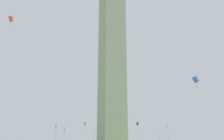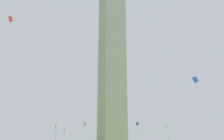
# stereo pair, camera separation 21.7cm
# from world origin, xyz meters

# --- Properties ---
(obelisk_monument) EXTENTS (6.64, 6.64, 60.34)m
(obelisk_monument) POSITION_xyz_m (0.00, 0.00, 30.17)
(obelisk_monument) COLOR gray
(obelisk_monument) RESTS_ON ground
(flagpole_n) EXTENTS (1.12, 0.14, 7.73)m
(flagpole_n) POSITION_xyz_m (15.58, 0.00, 4.25)
(flagpole_n) COLOR silver
(flagpole_n) RESTS_ON ground
(flagpole_ne) EXTENTS (1.12, 0.14, 7.73)m
(flagpole_ne) POSITION_xyz_m (11.03, 10.97, 4.25)
(flagpole_ne) COLOR silver
(flagpole_ne) RESTS_ON ground
(flagpole_e) EXTENTS (1.12, 0.14, 7.73)m
(flagpole_e) POSITION_xyz_m (0.06, 15.51, 4.25)
(flagpole_e) COLOR silver
(flagpole_e) RESTS_ON ground
(flagpole_se) EXTENTS (1.12, 0.14, 7.73)m
(flagpole_se) POSITION_xyz_m (-10.91, 10.97, 4.25)
(flagpole_se) COLOR silver
(flagpole_se) RESTS_ON ground
(flagpole_s) EXTENTS (1.12, 0.14, 7.73)m
(flagpole_s) POSITION_xyz_m (-15.45, 0.00, 4.25)
(flagpole_s) COLOR silver
(flagpole_s) RESTS_ON ground
(flagpole_sw) EXTENTS (1.12, 0.14, 7.73)m
(flagpole_sw) POSITION_xyz_m (-10.91, -10.97, 4.25)
(flagpole_sw) COLOR silver
(flagpole_sw) RESTS_ON ground
(flagpole_w) EXTENTS (1.12, 0.14, 7.73)m
(flagpole_w) POSITION_xyz_m (0.06, -15.51, 4.25)
(flagpole_w) COLOR silver
(flagpole_w) RESTS_ON ground
(flagpole_nw) EXTENTS (1.12, 0.14, 7.73)m
(flagpole_nw) POSITION_xyz_m (11.03, -10.97, 4.25)
(flagpole_nw) COLOR silver
(flagpole_nw) RESTS_ON ground
(kite_blue_box) EXTENTS (0.91, 1.44, 2.75)m
(kite_blue_box) POSITION_xyz_m (-23.24, -10.55, 16.69)
(kite_blue_box) COLOR blue
(kite_red_box) EXTENTS (0.76, 0.97, 2.07)m
(kite_red_box) POSITION_xyz_m (-17.55, 28.92, 26.39)
(kite_red_box) COLOR red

